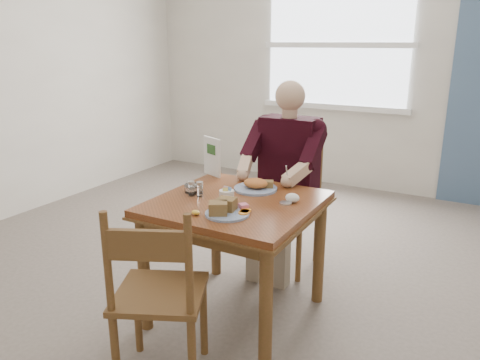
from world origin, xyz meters
The scene contains 16 objects.
floor centered at (0.00, 0.00, 0.00)m, with size 6.00×6.00×0.00m, color #5F564D.
wall_back centered at (0.00, 3.00, 1.40)m, with size 5.50×5.50×0.00m, color silver.
lemon_wedge centered at (-0.07, -0.32, 0.76)m, with size 0.05×0.03×0.03m, color yellow.
napkin centered at (0.30, 0.12, 0.78)m, with size 0.08×0.07×0.05m, color white.
metal_dish centered at (0.28, 0.08, 0.75)m, with size 0.07×0.07×0.01m, color silver.
window centered at (-0.40, 2.97, 1.60)m, with size 1.72×0.04×1.42m.
table centered at (0.00, 0.00, 0.64)m, with size 0.92×0.92×0.75m.
chair_far centered at (0.00, 0.80, 0.48)m, with size 0.42×0.42×0.95m.
chair_near centered at (-0.03, -0.71, 0.48)m, with size 0.56×0.56×0.95m.
diner centered at (0.00, 0.71, 0.81)m, with size 0.53×0.56×1.39m.
near_plate centered at (0.07, -0.23, 0.78)m, with size 0.31×0.31×0.08m.
far_plate centered at (0.01, 0.23, 0.78)m, with size 0.35×0.35×0.07m.
caddy centered at (-0.07, 0.01, 0.77)m, with size 0.09×0.09×0.07m.
shakers centered at (-0.25, -0.05, 0.80)m, with size 0.10×0.07×0.09m.
creamer centered at (-0.30, 0.00, 0.78)m, with size 0.14×0.14×0.05m.
menu centered at (-0.40, 0.38, 0.88)m, with size 0.17×0.08×0.27m.
Camera 1 is at (1.27, -2.24, 1.64)m, focal length 35.00 mm.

